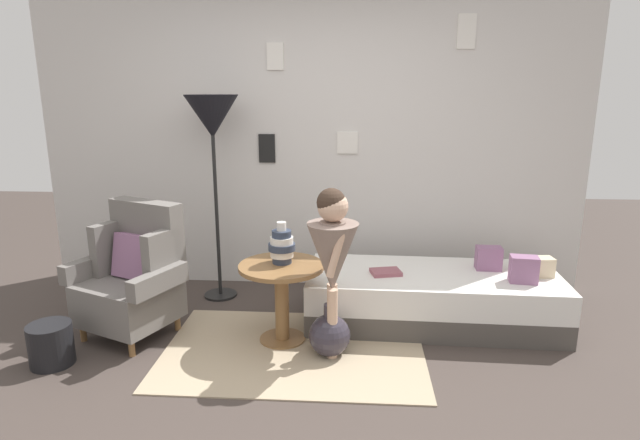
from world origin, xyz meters
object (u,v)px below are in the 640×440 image
object	(u,v)px
floor_lamp	(212,123)
demijohn_near	(330,335)
magazine_basket	(51,344)
armchair	(134,276)
daybed	(432,297)
side_table	(282,286)
book_on_daybed	(386,272)
person_child	(333,251)
vase_striped	(282,246)

from	to	relation	value
floor_lamp	demijohn_near	xyz separation A→B (m)	(1.01, -0.98, -1.35)
demijohn_near	magazine_basket	distance (m)	1.84
armchair	floor_lamp	distance (m)	1.36
daybed	magazine_basket	size ratio (longest dim) A/B	6.87
side_table	book_on_daybed	xyz separation A→B (m)	(0.75, 0.35, -0.00)
armchair	magazine_basket	size ratio (longest dim) A/B	3.46
side_table	magazine_basket	distance (m)	1.56
person_child	demijohn_near	size ratio (longest dim) A/B	3.13
daybed	book_on_daybed	bearing A→B (deg)	-172.54
side_table	demijohn_near	world-z (taller)	side_table
floor_lamp	magazine_basket	size ratio (longest dim) A/B	6.15
person_child	book_on_daybed	size ratio (longest dim) A/B	5.27
daybed	book_on_daybed	world-z (taller)	book_on_daybed
magazine_basket	vase_striped	bearing A→B (deg)	17.70
person_child	floor_lamp	bearing A→B (deg)	136.28
armchair	person_child	size ratio (longest dim) A/B	0.84
armchair	daybed	size ratio (longest dim) A/B	0.50
floor_lamp	demijohn_near	size ratio (longest dim) A/B	4.65
daybed	demijohn_near	world-z (taller)	daybed
daybed	person_child	world-z (taller)	person_child
book_on_daybed	floor_lamp	bearing A→B (deg)	162.24
magazine_basket	book_on_daybed	bearing A→B (deg)	19.30
vase_striped	magazine_basket	xyz separation A→B (m)	(-1.47, -0.47, -0.56)
side_table	floor_lamp	size ratio (longest dim) A/B	0.35
person_child	demijohn_near	xyz separation A→B (m)	(-0.02, -0.00, -0.60)
floor_lamp	magazine_basket	world-z (taller)	floor_lamp
daybed	floor_lamp	size ratio (longest dim) A/B	1.12
side_table	book_on_daybed	bearing A→B (deg)	24.76
demijohn_near	magazine_basket	xyz separation A→B (m)	(-1.82, -0.25, -0.01)
vase_striped	book_on_daybed	xyz separation A→B (m)	(0.75, 0.31, -0.29)
person_child	vase_striped	bearing A→B (deg)	148.91
floor_lamp	person_child	xyz separation A→B (m)	(1.02, -0.98, -0.75)
armchair	floor_lamp	size ratio (longest dim) A/B	0.56
floor_lamp	vase_striped	bearing A→B (deg)	-49.04
armchair	floor_lamp	bearing A→B (deg)	58.93
daybed	armchair	bearing A→B (deg)	-171.69
magazine_basket	daybed	bearing A→B (deg)	17.70
side_table	magazine_basket	world-z (taller)	side_table
side_table	person_child	xyz separation A→B (m)	(0.37, -0.18, 0.33)
floor_lamp	demijohn_near	bearing A→B (deg)	-44.32
armchair	person_child	world-z (taller)	person_child
side_table	magazine_basket	bearing A→B (deg)	-163.64
floor_lamp	person_child	size ratio (longest dim) A/B	1.49
vase_striped	floor_lamp	bearing A→B (deg)	130.96
side_table	book_on_daybed	size ratio (longest dim) A/B	2.72
vase_striped	floor_lamp	size ratio (longest dim) A/B	0.17
vase_striped	person_child	world-z (taller)	person_child
vase_striped	demijohn_near	bearing A→B (deg)	-32.82
daybed	person_child	bearing A→B (deg)	-142.47
book_on_daybed	magazine_basket	bearing A→B (deg)	-160.70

